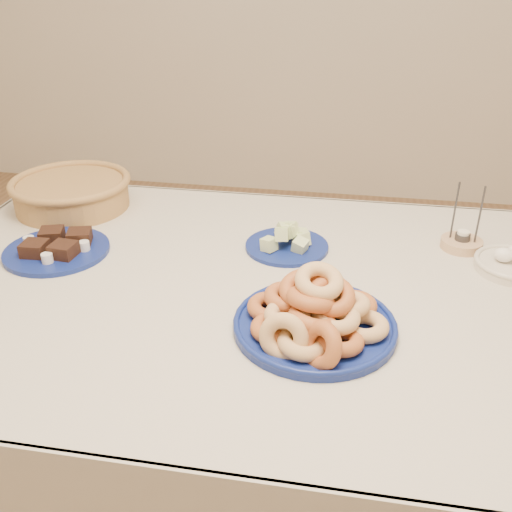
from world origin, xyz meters
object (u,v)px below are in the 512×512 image
object	(u,v)px
donut_platter	(315,314)
brownie_plate	(57,248)
dining_table	(260,322)
candle_holder	(462,242)
melon_plate	(288,242)
wicker_basket	(72,192)

from	to	relation	value
donut_platter	brownie_plate	distance (m)	0.71
dining_table	candle_holder	distance (m)	0.57
melon_plate	candle_holder	distance (m)	0.45
dining_table	wicker_basket	size ratio (longest dim) A/B	3.79
dining_table	candle_holder	world-z (taller)	candle_holder
brownie_plate	dining_table	bearing A→B (deg)	-6.78
melon_plate	candle_holder	xyz separation A→B (m)	(0.44, 0.08, -0.00)
melon_plate	brownie_plate	bearing A→B (deg)	-167.53
brownie_plate	candle_holder	bearing A→B (deg)	11.48
dining_table	brownie_plate	size ratio (longest dim) A/B	5.47
wicker_basket	candle_holder	xyz separation A→B (m)	(1.12, -0.08, -0.03)
melon_plate	candle_holder	size ratio (longest dim) A/B	1.52
dining_table	donut_platter	world-z (taller)	donut_platter
brownie_plate	wicker_basket	size ratio (longest dim) A/B	0.69
candle_holder	donut_platter	bearing A→B (deg)	-128.39
donut_platter	melon_plate	xyz separation A→B (m)	(-0.10, 0.36, -0.02)
donut_platter	brownie_plate	world-z (taller)	donut_platter
dining_table	wicker_basket	world-z (taller)	wicker_basket
donut_platter	candle_holder	distance (m)	0.56
melon_plate	wicker_basket	world-z (taller)	wicker_basket
donut_platter	candle_holder	world-z (taller)	candle_holder
donut_platter	wicker_basket	bearing A→B (deg)	146.16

